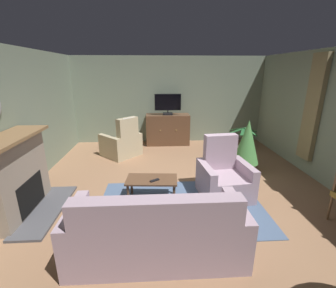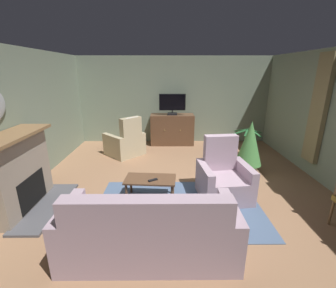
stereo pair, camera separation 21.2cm
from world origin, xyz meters
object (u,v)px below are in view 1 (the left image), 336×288
(tv_remote, at_px, (155,180))
(armchair_in_far_corner, at_px, (224,178))
(fireplace, at_px, (16,178))
(potted_plant_tall_palm_by_window, at_px, (242,146))
(television, at_px, (168,104))
(potted_plant_on_hearth_side, at_px, (247,144))
(coffee_table, at_px, (152,182))
(armchair_near_window, at_px, (122,144))
(tv_cabinet, at_px, (168,130))
(sofa_floral, at_px, (158,233))

(tv_remote, distance_m, armchair_in_far_corner, 1.28)
(tv_remote, bearing_deg, fireplace, 152.80)
(potted_plant_tall_palm_by_window, bearing_deg, fireplace, -151.73)
(television, xyz_separation_m, potted_plant_on_hearth_side, (1.65, -2.16, -0.62))
(television, height_order, tv_remote, television)
(coffee_table, xyz_separation_m, potted_plant_tall_palm_by_window, (2.45, 2.20, -0.10))
(tv_remote, distance_m, potted_plant_on_hearth_side, 2.39)
(tv_remote, bearing_deg, television, 51.04)
(armchair_near_window, bearing_deg, armchair_in_far_corner, -46.15)
(tv_remote, xyz_separation_m, potted_plant_tall_palm_by_window, (2.40, 2.29, -0.17))
(tv_cabinet, xyz_separation_m, tv_remote, (-0.42, -3.40, -0.03))
(tv_cabinet, relative_size, armchair_near_window, 1.12)
(coffee_table, height_order, potted_plant_on_hearth_side, potted_plant_on_hearth_side)
(sofa_floral, height_order, potted_plant_tall_palm_by_window, sofa_floral)
(tv_cabinet, relative_size, potted_plant_tall_palm_by_window, 1.68)
(fireplace, height_order, tv_remote, fireplace)
(armchair_in_far_corner, bearing_deg, tv_cabinet, 104.80)
(fireplace, bearing_deg, coffee_table, 7.00)
(fireplace, relative_size, television, 1.92)
(fireplace, distance_m, tv_cabinet, 4.43)
(potted_plant_tall_palm_by_window, bearing_deg, tv_remote, -136.35)
(tv_remote, relative_size, potted_plant_on_hearth_side, 0.14)
(fireplace, bearing_deg, potted_plant_on_hearth_side, 17.77)
(tv_remote, bearing_deg, coffee_table, 89.44)
(fireplace, xyz_separation_m, coffee_table, (2.13, 0.26, -0.26))
(television, relative_size, armchair_in_far_corner, 0.72)
(tv_remote, height_order, potted_plant_tall_palm_by_window, potted_plant_tall_palm_by_window)
(armchair_in_far_corner, bearing_deg, coffee_table, -176.07)
(television, height_order, coffee_table, television)
(television, distance_m, coffee_table, 3.42)
(tv_cabinet, bearing_deg, sofa_floral, -94.75)
(armchair_in_far_corner, height_order, armchair_near_window, same)
(tv_remote, xyz_separation_m, armchair_in_far_corner, (1.27, 0.18, -0.07))
(potted_plant_on_hearth_side, bearing_deg, fireplace, -162.23)
(television, distance_m, armchair_near_window, 1.85)
(coffee_table, height_order, armchair_in_far_corner, armchair_in_far_corner)
(armchair_near_window, bearing_deg, tv_cabinet, 37.48)
(fireplace, xyz_separation_m, potted_plant_tall_palm_by_window, (4.58, 2.46, -0.37))
(tv_cabinet, height_order, sofa_floral, sofa_floral)
(fireplace, relative_size, tv_cabinet, 1.15)
(sofa_floral, height_order, armchair_in_far_corner, armchair_in_far_corner)
(fireplace, relative_size, tv_remote, 8.96)
(tv_cabinet, relative_size, sofa_floral, 0.62)
(armchair_in_far_corner, xyz_separation_m, armchair_near_window, (-2.14, 2.23, -0.01))
(fireplace, distance_m, coffee_table, 2.17)
(sofa_floral, bearing_deg, tv_remote, 91.40)
(fireplace, height_order, potted_plant_tall_palm_by_window, fireplace)
(armchair_near_window, distance_m, potted_plant_on_hearth_side, 3.20)
(fireplace, relative_size, potted_plant_on_hearth_side, 1.27)
(fireplace, xyz_separation_m, tv_remote, (2.19, 0.18, -0.20))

